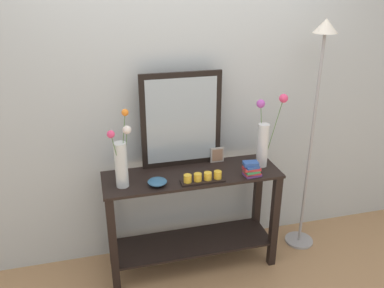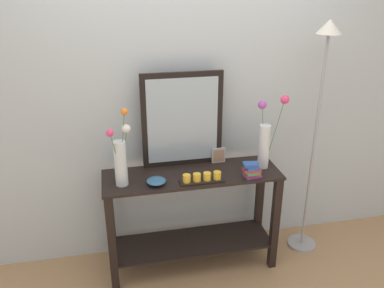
{
  "view_description": "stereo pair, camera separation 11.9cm",
  "coord_description": "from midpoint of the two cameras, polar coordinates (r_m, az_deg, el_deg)",
  "views": [
    {
      "loc": [
        -0.66,
        -2.55,
        2.17
      ],
      "look_at": [
        0.0,
        0.0,
        1.05
      ],
      "focal_mm": 37.4,
      "sensor_mm": 36.0,
      "label": 1
    },
    {
      "loc": [
        -0.55,
        -2.58,
        2.17
      ],
      "look_at": [
        0.0,
        0.0,
        1.05
      ],
      "focal_mm": 37.4,
      "sensor_mm": 36.0,
      "label": 2
    }
  ],
  "objects": [
    {
      "name": "picture_frame_small",
      "position": [
        3.12,
        4.89,
        -1.63
      ],
      "size": [
        0.11,
        0.01,
        0.12
      ],
      "color": "#B7B2AD",
      "rests_on": "console_table"
    },
    {
      "name": "wall_back",
      "position": [
        3.06,
        -0.17,
        7.45
      ],
      "size": [
        6.4,
        0.08,
        2.7
      ],
      "primitive_type": "cube",
      "color": "#B2BCC1",
      "rests_on": "ground"
    },
    {
      "name": "console_table",
      "position": [
        3.12,
        1.1,
        -9.54
      ],
      "size": [
        1.31,
        0.41,
        0.81
      ],
      "color": "black",
      "rests_on": "ground"
    },
    {
      "name": "decorative_bowl",
      "position": [
        2.81,
        -3.9,
        -5.3
      ],
      "size": [
        0.14,
        0.14,
        0.05
      ],
      "color": "#2D5B84",
      "rests_on": "console_table"
    },
    {
      "name": "book_stack",
      "position": [
        2.94,
        9.67,
        -3.75
      ],
      "size": [
        0.14,
        0.1,
        0.11
      ],
      "color": "#663884",
      "rests_on": "console_table"
    },
    {
      "name": "ground_plane",
      "position": [
        3.42,
        1.04,
        -16.65
      ],
      "size": [
        7.0,
        6.0,
        0.02
      ],
      "primitive_type": "cube",
      "color": "#A87F56"
    },
    {
      "name": "tall_vase_left",
      "position": [
        2.76,
        -8.93,
        -2.03
      ],
      "size": [
        0.16,
        0.13,
        0.56
      ],
      "color": "silver",
      "rests_on": "console_table"
    },
    {
      "name": "candle_tray",
      "position": [
        2.84,
        2.64,
        -4.91
      ],
      "size": [
        0.32,
        0.09,
        0.07
      ],
      "color": "black",
      "rests_on": "console_table"
    },
    {
      "name": "floor_lamp",
      "position": [
        3.17,
        18.74,
        5.35
      ],
      "size": [
        0.24,
        0.24,
        1.89
      ],
      "color": "#9E9EA3",
      "rests_on": "ground"
    },
    {
      "name": "vase_right",
      "position": [
        3.03,
        11.56,
        0.63
      ],
      "size": [
        0.17,
        0.2,
        0.59
      ],
      "color": "silver",
      "rests_on": "console_table"
    },
    {
      "name": "mirror_leaning",
      "position": [
        2.97,
        -0.23,
        3.41
      ],
      "size": [
        0.61,
        0.03,
        0.72
      ],
      "color": "black",
      "rests_on": "console_table"
    }
  ]
}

